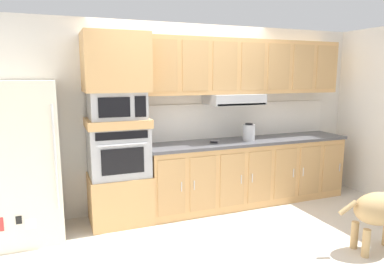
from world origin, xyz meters
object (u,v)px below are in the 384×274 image
(microwave, at_px, (117,105))
(screwdriver, at_px, (214,142))
(refrigerator, at_px, (23,162))
(electric_kettle, at_px, (249,132))
(built_in_oven, at_px, (118,151))

(microwave, height_order, screwdriver, microwave)
(refrigerator, distance_m, electric_kettle, 2.85)
(microwave, distance_m, screwdriver, 1.37)
(built_in_oven, bearing_deg, microwave, -0.77)
(refrigerator, relative_size, built_in_oven, 2.51)
(refrigerator, bearing_deg, screwdriver, 0.46)
(built_in_oven, relative_size, microwave, 1.09)
(screwdriver, bearing_deg, microwave, 177.78)
(refrigerator, xyz_separation_m, screwdriver, (2.32, 0.02, 0.05))
(built_in_oven, relative_size, electric_kettle, 2.92)
(built_in_oven, height_order, screwdriver, built_in_oven)
(refrigerator, bearing_deg, built_in_oven, 3.69)
(built_in_oven, xyz_separation_m, screwdriver, (1.27, -0.05, 0.03))
(screwdriver, bearing_deg, electric_kettle, 0.18)
(microwave, xyz_separation_m, screwdriver, (1.27, -0.05, -0.53))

